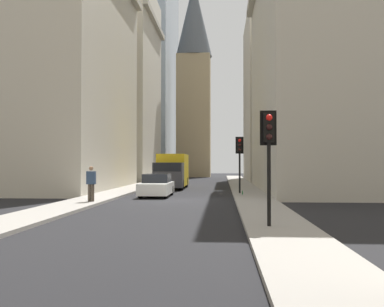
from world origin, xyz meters
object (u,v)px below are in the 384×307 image
at_px(traffic_light_foreground, 269,141).
at_px(sedan_white, 157,186).
at_px(pedestrian, 91,182).
at_px(traffic_light_midblock, 240,152).
at_px(discarded_bottle, 242,193).
at_px(delivery_truck, 172,171).

bearing_deg(traffic_light_foreground, sedan_white, 22.02).
bearing_deg(pedestrian, traffic_light_midblock, -48.99).
height_order(sedan_white, traffic_light_foreground, traffic_light_foreground).
height_order(traffic_light_foreground, discarded_bottle, traffic_light_foreground).
height_order(sedan_white, traffic_light_midblock, traffic_light_midblock).
bearing_deg(pedestrian, sedan_white, -25.42).
bearing_deg(sedan_white, traffic_light_foreground, -157.98).
height_order(traffic_light_foreground, pedestrian, traffic_light_foreground).
relative_size(traffic_light_midblock, pedestrian, 2.05).
height_order(traffic_light_midblock, discarded_bottle, traffic_light_midblock).
height_order(traffic_light_midblock, pedestrian, traffic_light_midblock).
xyz_separation_m(delivery_truck, traffic_light_midblock, (-7.13, -5.25, 1.38)).
bearing_deg(delivery_truck, traffic_light_foreground, -165.98).
xyz_separation_m(delivery_truck, traffic_light_foreground, (-22.24, -5.55, 1.33)).
bearing_deg(pedestrian, delivery_truck, -10.46).
distance_m(sedan_white, discarded_bottle, 5.38).
height_order(delivery_truck, traffic_light_foreground, traffic_light_foreground).
relative_size(delivery_truck, traffic_light_foreground, 1.79).
relative_size(sedan_white, discarded_bottle, 15.93).
bearing_deg(discarded_bottle, pedestrian, 124.89).
height_order(delivery_truck, discarded_bottle, delivery_truck).
xyz_separation_m(sedan_white, traffic_light_foreground, (-13.72, -5.55, 2.12)).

